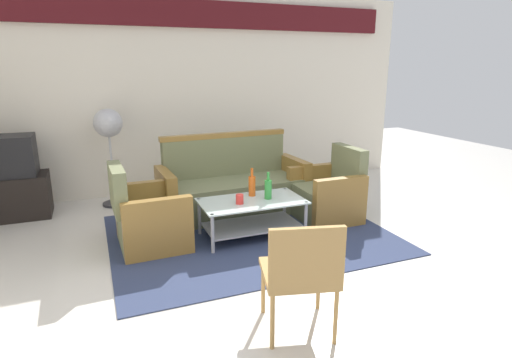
{
  "coord_description": "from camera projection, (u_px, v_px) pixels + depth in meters",
  "views": [
    {
      "loc": [
        -1.55,
        -3.0,
        1.79
      ],
      "look_at": [
        -0.0,
        0.89,
        0.65
      ],
      "focal_mm": 29.37,
      "sensor_mm": 36.0,
      "label": 1
    }
  ],
  "objects": [
    {
      "name": "cup",
      "position": [
        240.0,
        199.0,
        4.3
      ],
      "size": [
        0.08,
        0.08,
        0.1
      ],
      "primitive_type": "cylinder",
      "color": "red",
      "rests_on": "coffee_table"
    },
    {
      "name": "wall_back",
      "position": [
        201.0,
        88.0,
        6.06
      ],
      "size": [
        6.52,
        0.19,
        2.8
      ],
      "color": "silver",
      "rests_on": "ground"
    },
    {
      "name": "ground_plane",
      "position": [
        293.0,
        274.0,
        3.71
      ],
      "size": [
        14.0,
        14.0,
        0.0
      ],
      "primitive_type": "plane",
      "color": "beige"
    },
    {
      "name": "coffee_table",
      "position": [
        252.0,
        213.0,
        4.46
      ],
      "size": [
        1.1,
        0.6,
        0.4
      ],
      "color": "silver",
      "rests_on": "rug"
    },
    {
      "name": "armchair_right",
      "position": [
        328.0,
        195.0,
        5.0
      ],
      "size": [
        0.7,
        0.76,
        0.85
      ],
      "rotation": [
        0.0,
        0.0,
        1.57
      ],
      "color": "#6B704C",
      "rests_on": "rug"
    },
    {
      "name": "television",
      "position": [
        7.0,
        156.0,
        4.91
      ],
      "size": [
        0.6,
        0.45,
        0.48
      ],
      "rotation": [
        0.0,
        0.0,
        3.13
      ],
      "color": "black",
      "rests_on": "tv_stand"
    },
    {
      "name": "tv_stand",
      "position": [
        14.0,
        197.0,
        5.04
      ],
      "size": [
        0.8,
        0.5,
        0.52
      ],
      "primitive_type": "cube",
      "color": "black",
      "rests_on": "ground"
    },
    {
      "name": "armchair_left",
      "position": [
        149.0,
        219.0,
        4.23
      ],
      "size": [
        0.72,
        0.78,
        0.85
      ],
      "rotation": [
        0.0,
        0.0,
        -1.54
      ],
      "color": "#6B704C",
      "rests_on": "rug"
    },
    {
      "name": "bottle_green",
      "position": [
        268.0,
        189.0,
        4.45
      ],
      "size": [
        0.08,
        0.08,
        0.29
      ],
      "color": "#2D8C38",
      "rests_on": "coffee_table"
    },
    {
      "name": "wicker_chair",
      "position": [
        301.0,
        269.0,
        2.75
      ],
      "size": [
        0.59,
        0.59,
        0.84
      ],
      "rotation": [
        0.0,
        0.0,
        -0.25
      ],
      "color": "#AD844C",
      "rests_on": "ground"
    },
    {
      "name": "couch",
      "position": [
        233.0,
        188.0,
        5.2
      ],
      "size": [
        1.83,
        0.81,
        0.96
      ],
      "rotation": [
        0.0,
        0.0,
        3.18
      ],
      "color": "#6B704C",
      "rests_on": "rug"
    },
    {
      "name": "pedestal_fan",
      "position": [
        108.0,
        129.0,
        5.3
      ],
      "size": [
        0.36,
        0.36,
        1.27
      ],
      "color": "#2D2D33",
      "rests_on": "ground"
    },
    {
      "name": "rug",
      "position": [
        250.0,
        234.0,
        4.59
      ],
      "size": [
        2.93,
        2.29,
        0.01
      ],
      "primitive_type": "cube",
      "color": "#2D3856",
      "rests_on": "ground"
    },
    {
      "name": "bottle_orange",
      "position": [
        252.0,
        185.0,
        4.55
      ],
      "size": [
        0.08,
        0.08,
        0.31
      ],
      "color": "#D85919",
      "rests_on": "coffee_table"
    }
  ]
}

